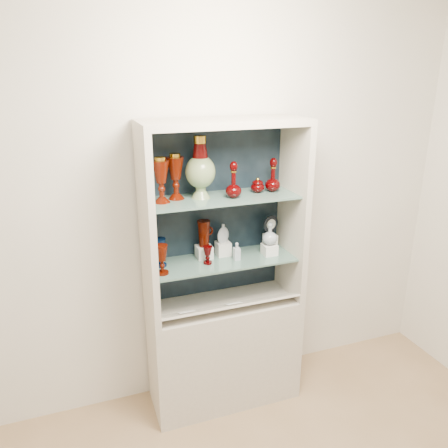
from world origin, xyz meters
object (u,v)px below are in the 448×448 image
object	(u,v)px
enamel_urn	(200,167)
ruby_goblet_tall	(162,260)
flat_flask	(223,233)
ruby_goblet_small	(208,255)
pedestal_lamp_right	(176,176)
ruby_decanter_a	(234,178)
pedestal_lamp_left	(161,180)
cameo_medallion	(271,225)
clear_square_bottle	(237,251)
clear_round_decanter	(270,234)
lidded_bowl	(258,185)
ruby_pitcher	(204,234)
cobalt_goblet	(160,253)
ruby_decanter_b	(273,174)

from	to	relation	value
enamel_urn	ruby_goblet_tall	distance (m)	0.60
flat_flask	ruby_goblet_small	bearing A→B (deg)	-165.04
pedestal_lamp_right	ruby_decanter_a	distance (m)	0.35
ruby_decanter_a	pedestal_lamp_left	bearing A→B (deg)	173.63
enamel_urn	flat_flask	xyz separation A→B (m)	(0.16, 0.04, -0.45)
pedestal_lamp_left	flat_flask	xyz separation A→B (m)	(0.40, 0.07, -0.40)
cameo_medallion	clear_square_bottle	bearing A→B (deg)	-170.68
clear_square_bottle	clear_round_decanter	bearing A→B (deg)	2.11
pedestal_lamp_right	ruby_goblet_small	world-z (taller)	pedestal_lamp_right
ruby_decanter_a	ruby_goblet_tall	bearing A→B (deg)	-175.81
lidded_bowl	pedestal_lamp_right	bearing A→B (deg)	176.70
flat_flask	ruby_pitcher	bearing A→B (deg)	159.45
ruby_goblet_tall	clear_square_bottle	distance (m)	0.50
lidded_bowl	cobalt_goblet	bearing A→B (deg)	178.81
pedestal_lamp_right	clear_square_bottle	size ratio (longest dim) A/B	2.32
pedestal_lamp_right	ruby_pitcher	world-z (taller)	pedestal_lamp_right
ruby_goblet_tall	clear_square_bottle	xyz separation A→B (m)	(0.50, 0.04, -0.03)
pedestal_lamp_left	ruby_pitcher	size ratio (longest dim) A/B	1.55
pedestal_lamp_right	ruby_goblet_tall	xyz separation A→B (m)	(-0.13, -0.13, -0.47)
ruby_goblet_tall	clear_round_decanter	world-z (taller)	clear_round_decanter
clear_round_decanter	ruby_goblet_tall	bearing A→B (deg)	-175.88
cobalt_goblet	cameo_medallion	size ratio (longest dim) A/B	1.31
pedestal_lamp_right	cameo_medallion	world-z (taller)	pedestal_lamp_right
flat_flask	cameo_medallion	bearing A→B (deg)	-19.94
cobalt_goblet	ruby_goblet_small	world-z (taller)	cobalt_goblet
ruby_decanter_a	cameo_medallion	world-z (taller)	ruby_decanter_a
ruby_decanter_a	ruby_goblet_tall	distance (m)	0.65
flat_flask	ruby_decanter_b	bearing A→B (deg)	-30.95
ruby_goblet_tall	enamel_urn	bearing A→B (deg)	20.44
ruby_decanter_a	ruby_pitcher	bearing A→B (deg)	144.00
clear_square_bottle	clear_round_decanter	xyz separation A→B (m)	(0.24, 0.01, 0.08)
pedestal_lamp_left	pedestal_lamp_right	size ratio (longest dim) A/B	0.98
pedestal_lamp_right	ruby_pitcher	bearing A→B (deg)	5.80
ruby_decanter_b	clear_round_decanter	xyz separation A→B (m)	(-0.03, -0.04, -0.39)
ruby_goblet_small	cameo_medallion	bearing A→B (deg)	12.07
cobalt_goblet	ruby_pitcher	distance (m)	0.31
lidded_bowl	clear_square_bottle	bearing A→B (deg)	-160.39
clear_square_bottle	ruby_pitcher	bearing A→B (deg)	150.74
pedestal_lamp_left	clear_square_bottle	distance (m)	0.68
cobalt_goblet	flat_flask	size ratio (longest dim) A/B	1.41
ruby_pitcher	clear_round_decanter	xyz separation A→B (m)	(0.42, -0.10, -0.02)
clear_square_bottle	cameo_medallion	size ratio (longest dim) A/B	0.86
pedestal_lamp_right	cameo_medallion	distance (m)	0.76
ruby_pitcher	ruby_goblet_tall	bearing A→B (deg)	-169.34
ruby_decanter_a	ruby_goblet_small	world-z (taller)	ruby_decanter_a
pedestal_lamp_right	clear_round_decanter	bearing A→B (deg)	-7.46
flat_flask	cameo_medallion	size ratio (longest dim) A/B	0.93
enamel_urn	cobalt_goblet	bearing A→B (deg)	177.84
pedestal_lamp_left	cobalt_goblet	xyz separation A→B (m)	(-0.02, 0.03, -0.46)
clear_round_decanter	flat_flask	bearing A→B (deg)	161.72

